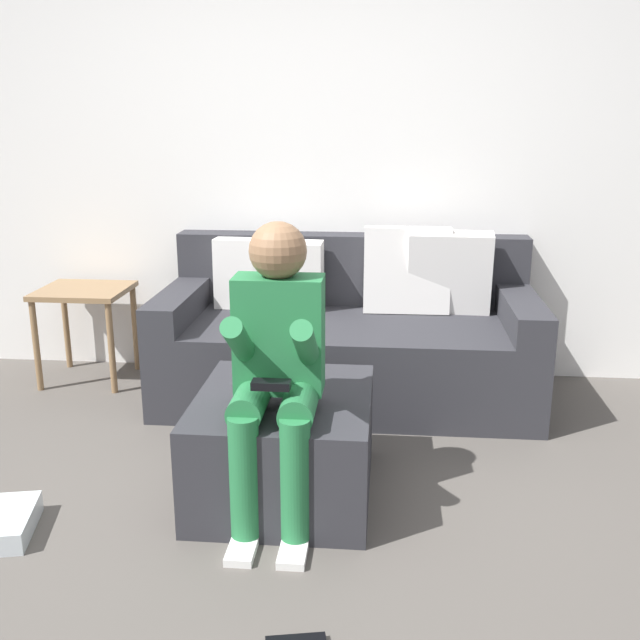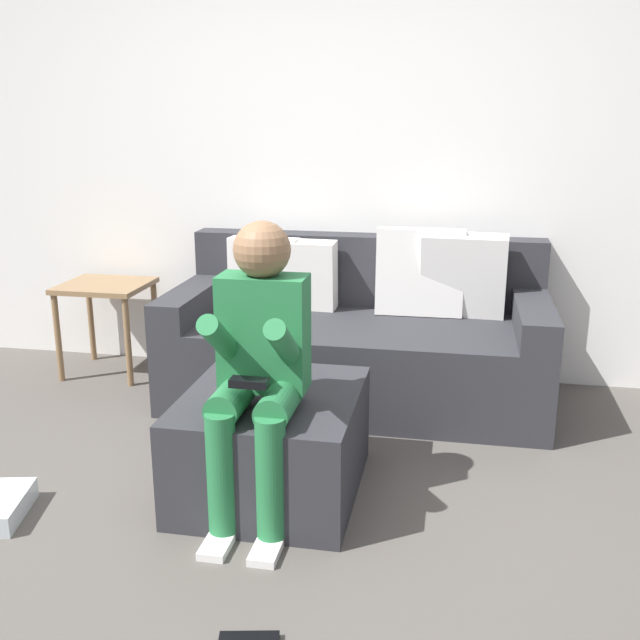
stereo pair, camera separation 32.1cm
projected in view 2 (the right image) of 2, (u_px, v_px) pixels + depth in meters
The scene contains 7 objects.
ground_plane at pixel (223, 555), 2.65m from camera, with size 7.27×7.27×0.00m, color #544F49.
wall_back at pixel (328, 158), 4.28m from camera, with size 5.60×0.10×2.56m, color white.
couch_sectional at pixel (359, 338), 4.07m from camera, with size 2.02×0.93×0.93m.
ottoman at pixel (272, 443), 3.05m from camera, with size 0.71×0.81×0.43m, color #2D2D33.
person_seated at pixel (258, 360), 2.76m from camera, with size 0.34×0.56×1.15m.
side_table at pixel (106, 299), 4.40m from camera, with size 0.50×0.46×0.56m.
remote_near_ottoman at pixel (249, 640), 2.21m from camera, with size 0.18×0.05×0.02m, color black.
Camera 2 is at (0.78, -2.21, 1.54)m, focal length 41.35 mm.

